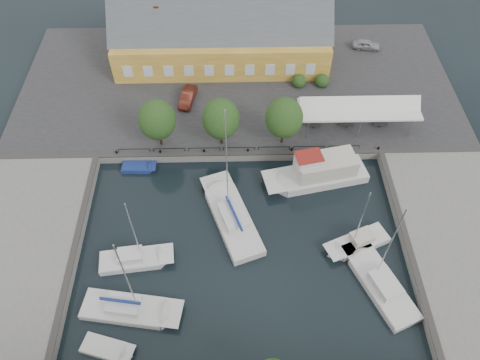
# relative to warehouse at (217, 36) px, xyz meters

# --- Properties ---
(ground) EXTENTS (140.00, 140.00, 0.00)m
(ground) POSITION_rel_warehouse_xyz_m (2.60, -28.36, -4.43)
(ground) COLOR black
(ground) RESTS_ON ground
(north_quay) EXTENTS (56.00, 26.00, 1.00)m
(north_quay) POSITION_rel_warehouse_xyz_m (2.60, -5.36, -3.93)
(north_quay) COLOR #2D2D30
(north_quay) RESTS_ON ground
(west_quay) EXTENTS (12.00, 24.00, 1.00)m
(west_quay) POSITION_rel_warehouse_xyz_m (-19.40, -30.36, -3.93)
(west_quay) COLOR slate
(west_quay) RESTS_ON ground
(east_quay) EXTENTS (12.00, 24.00, 1.00)m
(east_quay) POSITION_rel_warehouse_xyz_m (24.60, -30.36, -3.93)
(east_quay) COLOR slate
(east_quay) RESTS_ON ground
(quay_edge_fittings) EXTENTS (56.00, 24.72, 0.40)m
(quay_edge_fittings) POSITION_rel_warehouse_xyz_m (2.62, -23.61, -3.37)
(quay_edge_fittings) COLOR #383533
(quay_edge_fittings) RESTS_ON north_quay
(warehouse) EXTENTS (28.56, 14.00, 9.55)m
(warehouse) POSITION_rel_warehouse_xyz_m (0.00, 0.00, 0.00)
(warehouse) COLOR #B88C2C
(warehouse) RESTS_ON north_quay
(tent_canopy) EXTENTS (14.00, 4.00, 2.83)m
(tent_canopy) POSITION_rel_warehouse_xyz_m (16.60, -13.86, -0.74)
(tent_canopy) COLOR white
(tent_canopy) RESTS_ON north_quay
(quay_trees) EXTENTS (18.20, 4.20, 6.30)m
(quay_trees) POSITION_rel_warehouse_xyz_m (0.60, -16.36, 0.45)
(quay_trees) COLOR black
(quay_trees) RESTS_ON north_quay
(car_silver) EXTENTS (4.08, 2.18, 1.32)m
(car_silver) POSITION_rel_warehouse_xyz_m (20.89, 1.73, -2.77)
(car_silver) COLOR #AAACB2
(car_silver) RESTS_ON north_quay
(car_red) EXTENTS (2.33, 4.49, 1.41)m
(car_red) POSITION_rel_warehouse_xyz_m (-3.67, -8.92, -2.72)
(car_red) COLOR #571D14
(car_red) RESTS_ON north_quay
(center_sailboat) EXTENTS (6.83, 11.50, 15.00)m
(center_sailboat) POSITION_rel_warehouse_xyz_m (1.68, -26.53, -4.07)
(center_sailboat) COLOR silver
(center_sailboat) RESTS_ON ground
(trawler) EXTENTS (12.02, 5.71, 5.00)m
(trawler) POSITION_rel_warehouse_xyz_m (11.39, -21.15, -3.41)
(trawler) COLOR silver
(trawler) RESTS_ON ground
(east_boat_b) EXTENTS (6.98, 4.61, 9.43)m
(east_boat_b) POSITION_rel_warehouse_xyz_m (14.23, -29.76, -4.17)
(east_boat_b) COLOR silver
(east_boat_b) RESTS_ON ground
(east_boat_c) EXTENTS (6.27, 9.73, 11.91)m
(east_boat_c) POSITION_rel_warehouse_xyz_m (15.55, -34.36, -4.17)
(east_boat_c) COLOR silver
(east_boat_c) RESTS_ON ground
(west_boat_c) EXTENTS (7.44, 3.13, 9.95)m
(west_boat_c) POSITION_rel_warehouse_xyz_m (-7.83, -31.20, -4.17)
(west_boat_c) COLOR silver
(west_boat_c) RESTS_ON ground
(west_boat_d) EXTENTS (9.50, 4.15, 12.22)m
(west_boat_d) POSITION_rel_warehouse_xyz_m (-7.70, -36.30, -4.16)
(west_boat_d) COLOR silver
(west_boat_d) RESTS_ON ground
(launch_sw) EXTENTS (4.90, 2.97, 0.98)m
(launch_sw) POSITION_rel_warehouse_xyz_m (-9.20, -39.78, -4.34)
(launch_sw) COLOR silver
(launch_sw) RESTS_ON ground
(launch_nw) EXTENTS (4.00, 1.68, 0.88)m
(launch_nw) POSITION_rel_warehouse_xyz_m (-8.90, -19.21, -4.34)
(launch_nw) COLOR navy
(launch_nw) RESTS_ON ground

